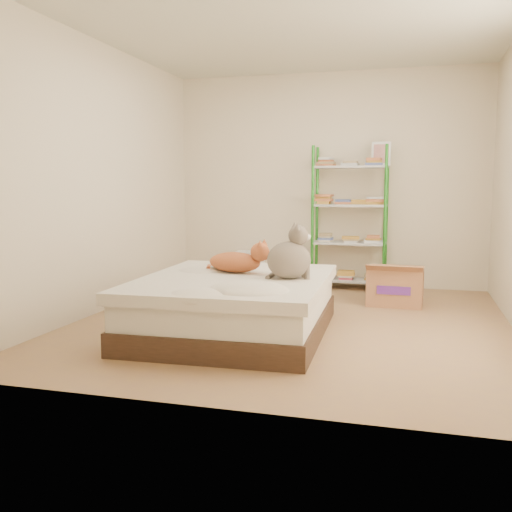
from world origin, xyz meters
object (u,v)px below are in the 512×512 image
(orange_cat, at_px, (235,260))
(white_bin, at_px, (250,268))
(grey_cat, at_px, (289,252))
(cardboard_box, at_px, (395,286))
(shelf_unit, at_px, (350,219))
(bed, at_px, (235,305))

(orange_cat, relative_size, white_bin, 1.35)
(orange_cat, xyz_separation_m, grey_cat, (0.53, -0.22, 0.11))
(white_bin, bearing_deg, orange_cat, -77.35)
(orange_cat, bearing_deg, cardboard_box, 52.07)
(orange_cat, xyz_separation_m, shelf_unit, (0.76, 2.15, 0.25))
(shelf_unit, xyz_separation_m, cardboard_box, (0.57, -0.83, -0.64))
(bed, bearing_deg, cardboard_box, 49.26)
(bed, relative_size, orange_cat, 3.44)
(shelf_unit, bearing_deg, bed, -105.89)
(grey_cat, xyz_separation_m, shelf_unit, (0.23, 2.37, 0.14))
(grey_cat, xyz_separation_m, cardboard_box, (0.80, 1.54, -0.50))
(cardboard_box, height_order, white_bin, cardboard_box)
(bed, distance_m, white_bin, 2.43)
(grey_cat, height_order, cardboard_box, grey_cat)
(grey_cat, relative_size, shelf_unit, 0.25)
(white_bin, bearing_deg, shelf_unit, 1.43)
(shelf_unit, relative_size, cardboard_box, 3.03)
(bed, bearing_deg, orange_cat, 105.35)
(orange_cat, distance_m, shelf_unit, 2.30)
(grey_cat, bearing_deg, white_bin, -1.73)
(shelf_unit, distance_m, cardboard_box, 1.19)
(shelf_unit, relative_size, white_bin, 4.22)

